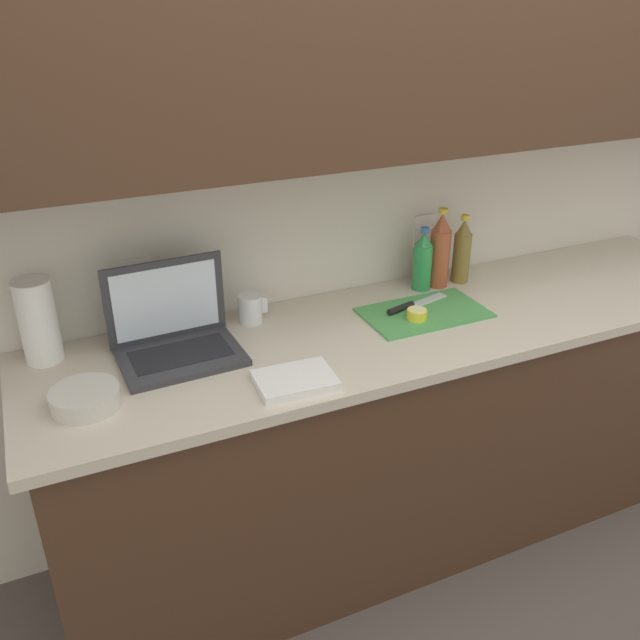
{
  "coord_description": "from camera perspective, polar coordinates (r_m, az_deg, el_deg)",
  "views": [
    {
      "loc": [
        -1.13,
        -1.7,
        1.91
      ],
      "look_at": [
        -0.37,
        -0.01,
        0.98
      ],
      "focal_mm": 38.0,
      "sensor_mm": 36.0,
      "label": 1
    }
  ],
  "objects": [
    {
      "name": "paper_towel_roll",
      "position": [
        2.12,
        -22.65,
        -0.1
      ],
      "size": [
        0.11,
        0.11,
        0.26
      ],
      "color": "white",
      "rests_on": "counter_unit"
    },
    {
      "name": "measuring_cup",
      "position": [
        2.23,
        -5.88,
        0.96
      ],
      "size": [
        0.1,
        0.08,
        0.1
      ],
      "color": "silver",
      "rests_on": "counter_unit"
    },
    {
      "name": "cutting_board",
      "position": [
        2.32,
        8.77,
        0.62
      ],
      "size": [
        0.42,
        0.25,
        0.01
      ],
      "primitive_type": "cube",
      "color": "#4C9E51",
      "rests_on": "counter_unit"
    },
    {
      "name": "knife",
      "position": [
        2.33,
        7.38,
        1.17
      ],
      "size": [
        0.27,
        0.09,
        0.02
      ],
      "rotation": [
        0.0,
        0.0,
        0.25
      ],
      "color": "silver",
      "rests_on": "cutting_board"
    },
    {
      "name": "lemon_half_cut",
      "position": [
        2.25,
        8.16,
        0.5
      ],
      "size": [
        0.07,
        0.07,
        0.04
      ],
      "color": "yellow",
      "rests_on": "cutting_board"
    },
    {
      "name": "counter_unit",
      "position": [
        2.52,
        8.1,
        -8.73
      ],
      "size": [
        2.57,
        0.64,
        0.9
      ],
      "color": "#472D1E",
      "rests_on": "ground_plane"
    },
    {
      "name": "wall_back",
      "position": [
        2.28,
        6.03,
        17.78
      ],
      "size": [
        5.2,
        0.38,
        2.6
      ],
      "color": "silver",
      "rests_on": "ground_plane"
    },
    {
      "name": "laptop",
      "position": [
        2.07,
        -12.14,
        -1.12
      ],
      "size": [
        0.37,
        0.27,
        0.27
      ],
      "rotation": [
        0.0,
        0.0,
        0.04
      ],
      "color": "#333338",
      "rests_on": "counter_unit"
    },
    {
      "name": "dish_towel",
      "position": [
        1.9,
        -2.11,
        -5.08
      ],
      "size": [
        0.23,
        0.17,
        0.02
      ],
      "primitive_type": "cube",
      "rotation": [
        0.0,
        0.0,
        -0.06
      ],
      "color": "white",
      "rests_on": "counter_unit"
    },
    {
      "name": "bottle_water_clear",
      "position": [
        2.47,
        8.63,
        4.9
      ],
      "size": [
        0.07,
        0.07,
        0.23
      ],
      "color": "#2D934C",
      "rests_on": "counter_unit"
    },
    {
      "name": "bottle_green_soda",
      "position": [
        2.55,
        11.86,
        5.66
      ],
      "size": [
        0.06,
        0.06,
        0.26
      ],
      "color": "olive",
      "rests_on": "counter_unit"
    },
    {
      "name": "bowl_white",
      "position": [
        1.9,
        -19.17,
        -6.23
      ],
      "size": [
        0.18,
        0.18,
        0.05
      ],
      "color": "beige",
      "rests_on": "counter_unit"
    },
    {
      "name": "bottle_oil_tall",
      "position": [
        2.49,
        10.06,
        5.75
      ],
      "size": [
        0.07,
        0.07,
        0.29
      ],
      "color": "#A34C2D",
      "rests_on": "counter_unit"
    },
    {
      "name": "ground_plane",
      "position": [
        2.8,
        7.08,
        -16.55
      ],
      "size": [
        12.0,
        12.0,
        0.0
      ],
      "primitive_type": "plane",
      "color": "#564C47",
      "rests_on": "ground"
    }
  ]
}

